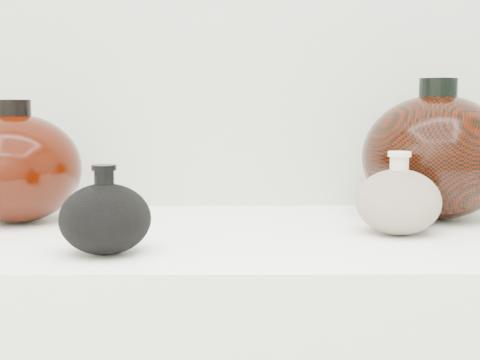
{
  "coord_description": "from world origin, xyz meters",
  "views": [
    {
      "loc": [
        -0.01,
        -0.04,
        1.09
      ],
      "look_at": [
        0.0,
        0.92,
        0.98
      ],
      "focal_mm": 50.0,
      "sensor_mm": 36.0,
      "label": 1
    }
  ],
  "objects_px": {
    "cream_gourd_vase": "(398,201)",
    "right_round_pot": "(436,156)",
    "black_gourd_vase": "(105,218)",
    "left_round_pot": "(16,168)"
  },
  "relations": [
    {
      "from": "right_round_pot",
      "to": "cream_gourd_vase",
      "type": "bearing_deg",
      "value": -125.12
    },
    {
      "from": "left_round_pot",
      "to": "right_round_pot",
      "type": "distance_m",
      "value": 0.68
    },
    {
      "from": "cream_gourd_vase",
      "to": "left_round_pot",
      "type": "relative_size",
      "value": 0.7
    },
    {
      "from": "black_gourd_vase",
      "to": "right_round_pot",
      "type": "distance_m",
      "value": 0.56
    },
    {
      "from": "cream_gourd_vase",
      "to": "right_round_pot",
      "type": "height_order",
      "value": "right_round_pot"
    },
    {
      "from": "left_round_pot",
      "to": "right_round_pot",
      "type": "xyz_separation_m",
      "value": [
        0.68,
        0.03,
        0.02
      ]
    },
    {
      "from": "left_round_pot",
      "to": "black_gourd_vase",
      "type": "bearing_deg",
      "value": -50.88
    },
    {
      "from": "black_gourd_vase",
      "to": "left_round_pot",
      "type": "height_order",
      "value": "left_round_pot"
    },
    {
      "from": "cream_gourd_vase",
      "to": "black_gourd_vase",
      "type": "bearing_deg",
      "value": -163.01
    },
    {
      "from": "cream_gourd_vase",
      "to": "left_round_pot",
      "type": "xyz_separation_m",
      "value": [
        -0.59,
        0.1,
        0.04
      ]
    }
  ]
}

